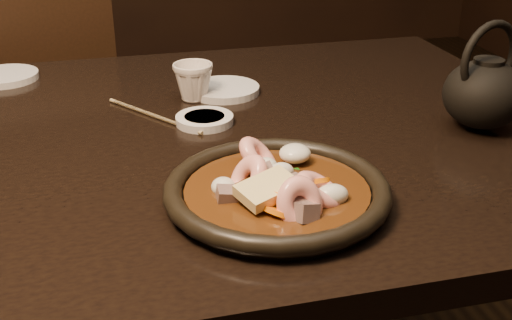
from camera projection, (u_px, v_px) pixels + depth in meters
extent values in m
cube|color=black|center=(74.00, 155.00, 0.98)|extent=(1.60, 0.90, 0.04)
cylinder|color=black|center=(386.00, 200.00, 1.62)|extent=(0.06, 0.06, 0.71)
cube|color=black|center=(32.00, 142.00, 1.73)|extent=(0.50, 0.50, 0.04)
cylinder|color=black|center=(93.00, 179.00, 2.04)|extent=(0.04, 0.04, 0.42)
cylinder|color=black|center=(120.00, 233.00, 1.75)|extent=(0.04, 0.04, 0.42)
cube|color=black|center=(26.00, 74.00, 1.46)|extent=(0.41, 0.10, 0.45)
cylinder|color=black|center=(277.00, 198.00, 0.80)|extent=(0.26, 0.26, 0.01)
torus|color=black|center=(277.00, 189.00, 0.79)|extent=(0.28, 0.28, 0.02)
cylinder|color=#3D1F0B|center=(277.00, 192.00, 0.80)|extent=(0.23, 0.23, 0.01)
ellipsoid|color=#3D1F0B|center=(277.00, 192.00, 0.80)|extent=(0.13, 0.12, 0.04)
torus|color=#FEB2A0|center=(258.00, 158.00, 0.85)|extent=(0.07, 0.07, 0.05)
torus|color=#FEB2A0|center=(319.00, 191.00, 0.77)|extent=(0.08, 0.08, 0.05)
torus|color=#FEB2A0|center=(248.00, 180.00, 0.79)|extent=(0.06, 0.07, 0.06)
torus|color=#FEB2A0|center=(300.00, 204.00, 0.74)|extent=(0.06, 0.05, 0.06)
cube|color=#7B625A|center=(300.00, 204.00, 0.74)|extent=(0.03, 0.03, 0.03)
cube|color=#7B625A|center=(274.00, 193.00, 0.77)|extent=(0.03, 0.03, 0.03)
cube|color=#7B625A|center=(294.00, 186.00, 0.78)|extent=(0.03, 0.03, 0.03)
cube|color=#7B625A|center=(265.00, 175.00, 0.80)|extent=(0.03, 0.03, 0.03)
cube|color=#7B625A|center=(305.00, 212.00, 0.73)|extent=(0.04, 0.04, 0.03)
cube|color=#7B625A|center=(227.00, 197.00, 0.77)|extent=(0.03, 0.03, 0.03)
cylinder|color=orange|center=(271.00, 186.00, 0.78)|extent=(0.06, 0.06, 0.03)
cylinder|color=orange|center=(274.00, 210.00, 0.74)|extent=(0.06, 0.06, 0.02)
cylinder|color=orange|center=(280.00, 197.00, 0.75)|extent=(0.06, 0.06, 0.03)
cylinder|color=orange|center=(313.00, 182.00, 0.78)|extent=(0.05, 0.04, 0.03)
cylinder|color=orange|center=(267.00, 174.00, 0.82)|extent=(0.05, 0.03, 0.04)
cube|color=#1B6E14|center=(289.00, 175.00, 0.83)|extent=(0.04, 0.03, 0.02)
cube|color=#1B6E14|center=(274.00, 188.00, 0.79)|extent=(0.03, 0.04, 0.02)
cube|color=#1B6E14|center=(307.00, 201.00, 0.76)|extent=(0.02, 0.04, 0.02)
cube|color=#1B6E14|center=(259.00, 191.00, 0.79)|extent=(0.04, 0.01, 0.02)
cube|color=#1B6E14|center=(268.00, 175.00, 0.80)|extent=(0.04, 0.03, 0.02)
ellipsoid|color=beige|center=(295.00, 153.00, 0.86)|extent=(0.04, 0.04, 0.02)
ellipsoid|color=beige|center=(281.00, 173.00, 0.80)|extent=(0.03, 0.02, 0.03)
ellipsoid|color=beige|center=(223.00, 187.00, 0.79)|extent=(0.03, 0.03, 0.02)
ellipsoid|color=beige|center=(278.00, 190.00, 0.78)|extent=(0.04, 0.03, 0.03)
ellipsoid|color=beige|center=(266.00, 168.00, 0.82)|extent=(0.03, 0.03, 0.03)
ellipsoid|color=beige|center=(332.00, 195.00, 0.77)|extent=(0.04, 0.03, 0.03)
cube|color=#F2DD91|center=(268.00, 189.00, 0.76)|extent=(0.08, 0.07, 0.03)
cylinder|color=silver|center=(205.00, 120.00, 1.04)|extent=(0.09, 0.09, 0.01)
cylinder|color=silver|center=(4.00, 76.00, 1.24)|extent=(0.13, 0.13, 0.01)
cylinder|color=silver|center=(224.00, 90.00, 1.17)|extent=(0.13, 0.13, 0.01)
imported|color=silver|center=(193.00, 80.00, 1.12)|extent=(0.09, 0.09, 0.07)
cylinder|color=tan|center=(156.00, 116.00, 1.06)|extent=(0.13, 0.18, 0.01)
cylinder|color=tan|center=(152.00, 115.00, 1.06)|extent=(0.13, 0.18, 0.01)
ellipsoid|color=black|center=(484.00, 94.00, 0.99)|extent=(0.13, 0.13, 0.11)
cylinder|color=black|center=(488.00, 65.00, 0.97)|extent=(0.05, 0.05, 0.02)
cylinder|color=black|center=(511.00, 88.00, 1.02)|extent=(0.06, 0.04, 0.04)
torus|color=black|center=(490.00, 58.00, 0.97)|extent=(0.12, 0.04, 0.12)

